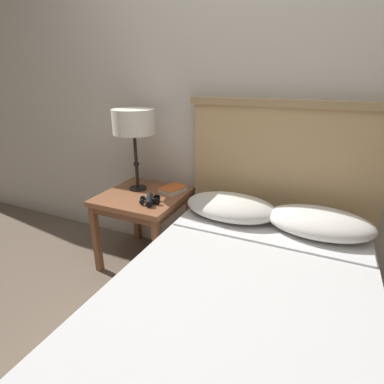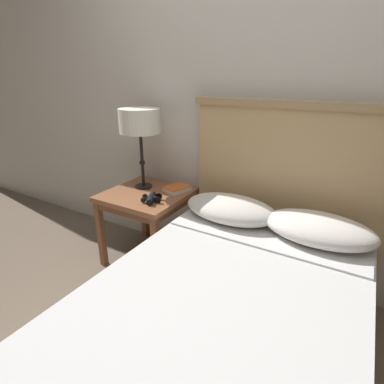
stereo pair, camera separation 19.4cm
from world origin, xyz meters
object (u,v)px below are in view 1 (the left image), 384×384
at_px(table_lamp, 134,124).
at_px(book_on_nightstand, 173,189).
at_px(bed, 240,323).
at_px(nightstand, 144,204).
at_px(binoculars_pair, 150,200).

bearing_deg(table_lamp, book_on_nightstand, 13.45).
relative_size(bed, table_lamp, 3.40).
bearing_deg(book_on_nightstand, table_lamp, -166.55).
height_order(nightstand, book_on_nightstand, book_on_nightstand).
bearing_deg(binoculars_pair, bed, -32.77).
bearing_deg(binoculars_pair, table_lamp, 139.16).
bearing_deg(book_on_nightstand, binoculars_pair, -98.63).
xyz_separation_m(bed, binoculars_pair, (-0.79, 0.51, 0.29)).
distance_m(nightstand, binoculars_pair, 0.20).
distance_m(nightstand, table_lamp, 0.58).
bearing_deg(bed, nightstand, 145.75).
distance_m(bed, table_lamp, 1.45).
height_order(book_on_nightstand, binoculars_pair, binoculars_pair).
xyz_separation_m(table_lamp, binoculars_pair, (0.22, -0.19, -0.47)).
relative_size(nightstand, book_on_nightstand, 2.64).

